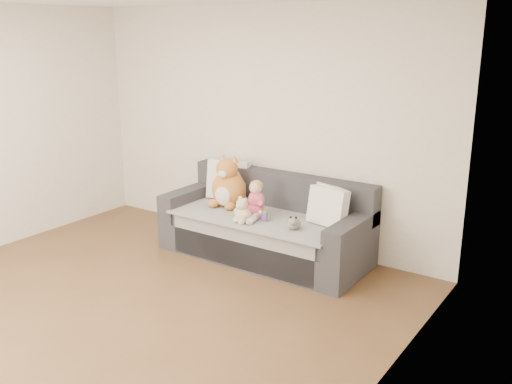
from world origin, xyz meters
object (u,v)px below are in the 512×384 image
toddler (255,202)px  sofa (266,228)px  plush_cat (228,186)px  sippy_cup (265,215)px  teddy_bear (242,212)px

toddler → sofa: bearing=74.8°
sofa → plush_cat: 0.62m
toddler → sippy_cup: 0.19m
sippy_cup → toddler: bearing=163.1°
toddler → sippy_cup: (0.15, -0.05, -0.10)m
plush_cat → teddy_bear: (0.46, -0.38, -0.11)m
teddy_bear → sippy_cup: bearing=64.3°
toddler → teddy_bear: 0.22m
toddler → teddy_bear: toddler is taller
toddler → plush_cat: size_ratio=0.66×
toddler → sippy_cup: toddler is taller
sofa → sippy_cup: (0.13, -0.22, 0.23)m
sippy_cup → teddy_bear: bearing=-134.2°
teddy_bear → sofa: bearing=103.3°
toddler → plush_cat: plush_cat is taller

